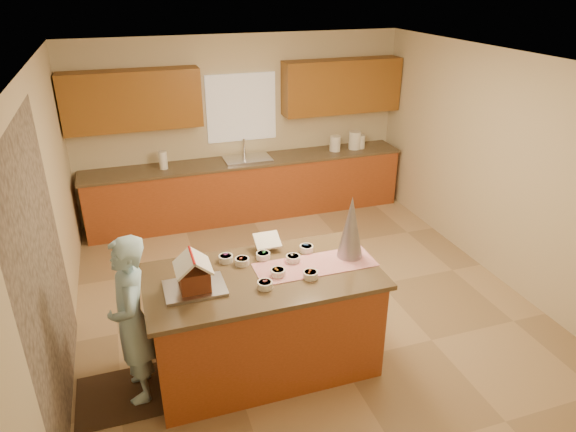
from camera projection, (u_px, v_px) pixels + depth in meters
The scene contains 28 objects.
floor at pixel (301, 299), 6.03m from camera, with size 5.50×5.50×0.00m, color tan.
ceiling at pixel (305, 61), 4.89m from camera, with size 5.50×5.50×0.00m, color silver.
wall_back at pixel (242, 127), 7.82m from camera, with size 5.50×5.50×0.00m, color beige.
wall_front at pixel (458, 358), 3.10m from camera, with size 5.50×5.50×0.00m, color beige.
wall_left at pixel (48, 225), 4.75m from camera, with size 5.50×5.50×0.00m, color beige.
wall_right at pixel (499, 167), 6.17m from camera, with size 5.50×5.50×0.00m, color beige.
stone_accent at pixel (45, 278), 4.11m from camera, with size 2.50×2.50×0.00m, color gray.
window_curtain at pixel (241, 108), 7.67m from camera, with size 1.05×0.03×1.00m, color white.
back_counter_base at pixel (248, 189), 7.95m from camera, with size 4.80×0.60×0.88m, color #9A4520.
back_counter_top at pixel (247, 161), 7.76m from camera, with size 4.85×0.63×0.04m, color brown.
upper_cabinet_left at pixel (132, 100), 7.00m from camera, with size 1.85×0.35×0.80m, color brown.
upper_cabinet_right at pixel (342, 86), 7.88m from camera, with size 1.85×0.35×0.80m, color brown.
sink at pixel (247, 162), 7.76m from camera, with size 0.70×0.45×0.12m, color silver.
faucet at pixel (244, 147), 7.84m from camera, with size 0.03×0.03×0.28m, color silver.
island_base at pixel (264, 323), 4.81m from camera, with size 2.01×1.00×0.98m, color #9A4520.
island_top at pixel (263, 276), 4.59m from camera, with size 2.10×1.09×0.04m, color brown.
table_runner at pixel (315, 265), 4.73m from camera, with size 1.12×0.40×0.01m, color #AB0C26.
baking_tray at pixel (195, 288), 4.35m from camera, with size 0.51×0.38×0.03m, color silver.
cookbook at pixel (267, 240), 4.95m from camera, with size 0.25×0.02×0.20m, color white.
tinsel_tree at pixel (351, 227), 4.75m from camera, with size 0.25×0.25×0.61m, color silver.
rug at pixel (137, 392), 4.68m from camera, with size 1.06×0.69×0.01m, color black.
boy at pixel (132, 320), 4.36m from camera, with size 0.57×0.37×1.56m, color #AFE2F8.
canister_a at pixel (335, 143), 8.10m from camera, with size 0.17×0.17×0.24m, color white.
canister_b at pixel (355, 140), 8.19m from camera, with size 0.19×0.19×0.28m, color white.
canister_c at pixel (360, 142), 8.23m from camera, with size 0.15×0.15×0.22m, color white.
paper_towel at pixel (163, 160), 7.34m from camera, with size 0.12×0.12×0.26m, color white.
gingerbread_house at pixel (194, 275), 4.30m from camera, with size 0.31×0.31×0.31m.
candy_bowls at pixel (273, 264), 4.69m from camera, with size 0.91×0.68×0.06m.
Camera 1 is at (-1.74, -4.74, 3.44)m, focal length 32.11 mm.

